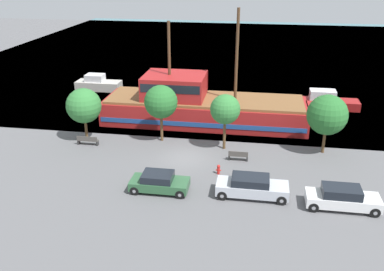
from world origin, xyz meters
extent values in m
plane|color=#5B5B5E|center=(0.00, 0.00, 0.00)|extent=(160.00, 160.00, 0.00)
plane|color=teal|center=(0.00, 44.00, 0.00)|extent=(80.00, 80.00, 0.00)
cube|color=#A31E1E|center=(0.40, 8.63, 1.12)|extent=(19.98, 5.92, 2.25)
cube|color=#234C93|center=(0.40, 8.63, 0.79)|extent=(19.58, 6.00, 0.45)
cube|color=#A31E1E|center=(10.99, 8.63, 1.46)|extent=(1.40, 3.26, 1.57)
cube|color=brown|center=(0.40, 8.63, 2.37)|extent=(19.18, 5.45, 0.25)
cube|color=#A31E1E|center=(-2.60, 8.63, 3.62)|extent=(5.99, 4.74, 2.25)
cube|color=black|center=(-2.60, 8.63, 3.95)|extent=(5.69, 4.80, 0.81)
cylinder|color=#4C331E|center=(3.40, 8.63, 6.84)|extent=(0.28, 0.28, 8.68)
cylinder|color=#4C331E|center=(-3.10, 8.63, 6.19)|extent=(0.28, 0.28, 7.38)
cube|color=#B7B2A8|center=(-14.18, 17.85, 0.55)|extent=(5.51, 2.13, 1.09)
cube|color=silver|center=(-14.59, 17.85, 1.52)|extent=(2.21, 1.66, 0.86)
cube|color=black|center=(-13.93, 17.85, 1.52)|extent=(0.12, 1.49, 0.69)
cube|color=maroon|center=(13.08, 15.06, 0.47)|extent=(6.86, 2.15, 0.93)
cube|color=silver|center=(12.57, 15.06, 1.47)|extent=(2.74, 1.68, 1.07)
cube|color=black|center=(13.39, 15.06, 1.47)|extent=(0.12, 1.50, 0.85)
cube|color=#2D5B38|center=(-0.89, -5.61, 0.54)|extent=(4.11, 1.83, 0.61)
cube|color=black|center=(-1.01, -5.61, 1.11)|extent=(2.13, 1.64, 0.52)
cylinder|color=black|center=(0.72, -6.43, 0.32)|extent=(0.63, 0.22, 0.63)
cylinder|color=gray|center=(0.72, -6.43, 0.32)|extent=(0.24, 0.25, 0.24)
cylinder|color=black|center=(0.72, -4.79, 0.32)|extent=(0.63, 0.22, 0.63)
cylinder|color=gray|center=(0.72, -4.79, 0.32)|extent=(0.24, 0.25, 0.24)
cylinder|color=black|center=(-2.50, -6.43, 0.32)|extent=(0.63, 0.22, 0.63)
cylinder|color=gray|center=(-2.50, -6.43, 0.32)|extent=(0.24, 0.25, 0.24)
cylinder|color=black|center=(-2.50, -4.79, 0.32)|extent=(0.63, 0.22, 0.63)
cylinder|color=gray|center=(-2.50, -4.79, 0.32)|extent=(0.24, 0.25, 0.24)
cube|color=#B7BCC6|center=(5.57, -5.34, 0.62)|extent=(4.92, 1.81, 0.74)
cube|color=black|center=(5.43, -5.34, 1.25)|extent=(2.56, 1.63, 0.52)
cylinder|color=black|center=(7.56, -6.15, 0.34)|extent=(0.68, 0.22, 0.68)
cylinder|color=gray|center=(7.56, -6.15, 0.34)|extent=(0.26, 0.25, 0.26)
cylinder|color=black|center=(7.56, -4.52, 0.34)|extent=(0.68, 0.22, 0.68)
cylinder|color=gray|center=(7.56, -4.52, 0.34)|extent=(0.26, 0.25, 0.26)
cylinder|color=black|center=(3.59, -6.15, 0.34)|extent=(0.68, 0.22, 0.68)
cylinder|color=gray|center=(3.59, -6.15, 0.34)|extent=(0.26, 0.25, 0.26)
cylinder|color=black|center=(3.59, -4.52, 0.34)|extent=(0.68, 0.22, 0.68)
cylinder|color=gray|center=(3.59, -4.52, 0.34)|extent=(0.26, 0.25, 0.26)
cube|color=white|center=(11.49, -5.93, 0.60)|extent=(4.73, 1.72, 0.70)
cube|color=black|center=(11.34, -5.93, 1.24)|extent=(2.46, 1.55, 0.60)
cylinder|color=black|center=(13.38, -6.70, 0.33)|extent=(0.67, 0.22, 0.67)
cylinder|color=gray|center=(13.38, -6.70, 0.33)|extent=(0.25, 0.25, 0.25)
cylinder|color=black|center=(13.38, -5.16, 0.33)|extent=(0.67, 0.22, 0.67)
cylinder|color=gray|center=(13.38, -5.16, 0.33)|extent=(0.25, 0.25, 0.25)
cylinder|color=black|center=(9.59, -6.70, 0.33)|extent=(0.67, 0.22, 0.67)
cylinder|color=gray|center=(9.59, -6.70, 0.33)|extent=(0.25, 0.25, 0.25)
cylinder|color=black|center=(9.59, -5.16, 0.33)|extent=(0.67, 0.22, 0.67)
cylinder|color=gray|center=(9.59, -5.16, 0.33)|extent=(0.25, 0.25, 0.25)
cylinder|color=red|center=(2.95, -2.38, 0.28)|extent=(0.22, 0.22, 0.56)
sphere|color=red|center=(2.95, -2.38, 0.64)|extent=(0.25, 0.25, 0.25)
cylinder|color=red|center=(2.79, -2.38, 0.31)|extent=(0.10, 0.09, 0.09)
cylinder|color=red|center=(3.11, -2.38, 0.31)|extent=(0.10, 0.09, 0.09)
cube|color=#4C4742|center=(-9.00, 1.32, 0.42)|extent=(1.87, 0.45, 0.05)
cube|color=#4C4742|center=(-9.00, 1.12, 0.65)|extent=(1.87, 0.06, 0.40)
cube|color=#2D2D2D|center=(-9.87, 1.32, 0.20)|extent=(0.12, 0.36, 0.40)
cube|color=#2D2D2D|center=(-8.12, 1.32, 0.20)|extent=(0.12, 0.36, 0.40)
cube|color=#4C4742|center=(4.29, 0.26, 0.42)|extent=(1.59, 0.45, 0.05)
cube|color=#4C4742|center=(4.29, 0.07, 0.65)|extent=(1.59, 0.06, 0.40)
cube|color=#2D2D2D|center=(3.56, 0.26, 0.20)|extent=(0.12, 0.36, 0.40)
cube|color=#2D2D2D|center=(5.03, 0.26, 0.20)|extent=(0.12, 0.36, 0.40)
cylinder|color=brown|center=(-9.57, 2.46, 0.95)|extent=(0.24, 0.24, 1.91)
sphere|color=#337A38|center=(-9.57, 2.46, 3.22)|extent=(3.10, 3.10, 3.10)
cylinder|color=brown|center=(-2.76, 3.29, 1.21)|extent=(0.24, 0.24, 2.42)
sphere|color=#286B2D|center=(-2.76, 3.29, 3.67)|extent=(2.94, 2.94, 2.94)
cylinder|color=brown|center=(2.95, 2.40, 1.26)|extent=(0.24, 0.24, 2.51)
sphere|color=#337A38|center=(2.95, 2.40, 3.59)|extent=(2.54, 2.54, 2.54)
cylinder|color=brown|center=(11.30, 2.91, 0.99)|extent=(0.24, 0.24, 1.97)
sphere|color=#286B2D|center=(11.30, 2.91, 3.40)|extent=(3.35, 3.35, 3.35)
camera|label=1|loc=(5.57, -31.43, 15.26)|focal=40.00mm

